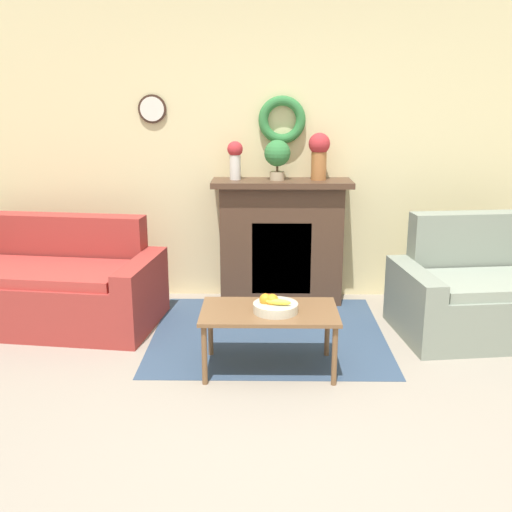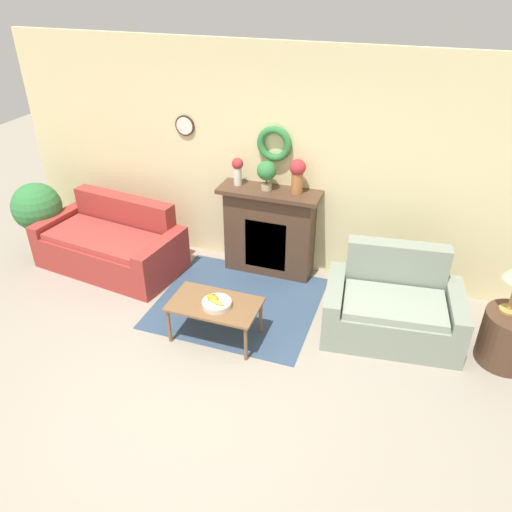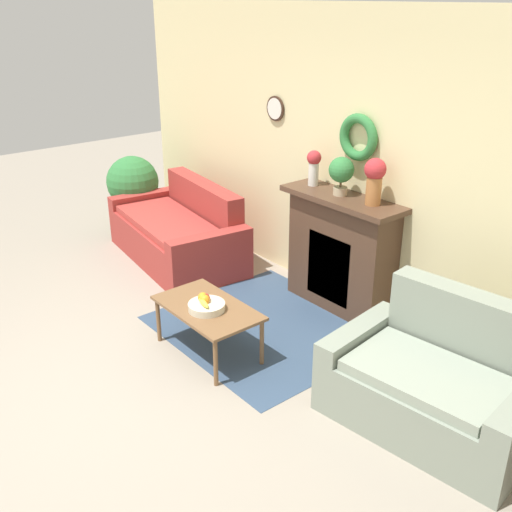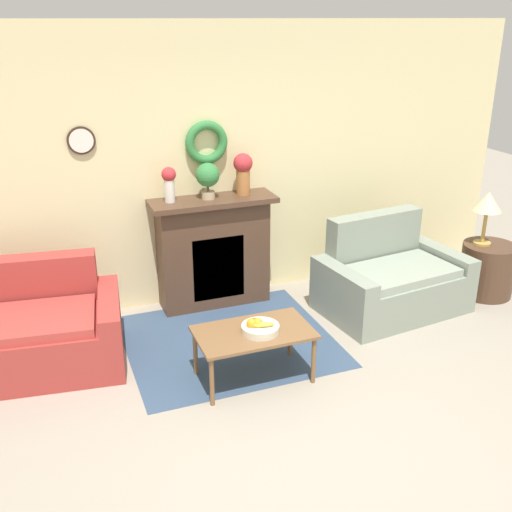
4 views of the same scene
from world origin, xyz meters
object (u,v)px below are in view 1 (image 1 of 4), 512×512
(loveseat_right, at_px, (486,295))
(vase_on_mantel_right, at_px, (319,153))
(fruit_bowl, at_px, (274,306))
(coffee_table, at_px, (269,316))
(fireplace, at_px, (281,241))
(potted_plant_on_mantel, at_px, (277,155))
(vase_on_mantel_left, at_px, (235,157))
(couch_left, at_px, (48,287))

(loveseat_right, bearing_deg, vase_on_mantel_right, 142.86)
(fruit_bowl, bearing_deg, coffee_table, 132.45)
(loveseat_right, height_order, vase_on_mantel_right, vase_on_mantel_right)
(fireplace, xyz_separation_m, potted_plant_on_mantel, (-0.04, -0.01, 0.76))
(loveseat_right, xyz_separation_m, vase_on_mantel_left, (-1.99, 0.74, 1.00))
(fruit_bowl, distance_m, vase_on_mantel_right, 1.76)
(loveseat_right, distance_m, vase_on_mantel_right, 1.80)
(coffee_table, xyz_separation_m, potted_plant_on_mantel, (0.08, 1.42, 0.93))
(loveseat_right, distance_m, fruit_bowl, 1.83)
(vase_on_mantel_left, distance_m, vase_on_mantel_right, 0.72)
(couch_left, bearing_deg, fruit_bowl, -19.21)
(loveseat_right, bearing_deg, potted_plant_on_mantel, 149.25)
(coffee_table, distance_m, fruit_bowl, 0.10)
(fruit_bowl, distance_m, potted_plant_on_mantel, 1.68)
(loveseat_right, height_order, vase_on_mantel_left, vase_on_mantel_left)
(couch_left, distance_m, coffee_table, 2.01)
(couch_left, xyz_separation_m, loveseat_right, (3.51, -0.18, 0.00))
(vase_on_mantel_right, distance_m, potted_plant_on_mantel, 0.36)
(fruit_bowl, relative_size, potted_plant_on_mantel, 0.87)
(couch_left, distance_m, vase_on_mantel_left, 1.90)
(coffee_table, relative_size, vase_on_mantel_left, 2.76)
(vase_on_mantel_left, bearing_deg, couch_left, -159.79)
(potted_plant_on_mantel, bearing_deg, fireplace, 19.53)
(couch_left, height_order, vase_on_mantel_left, vase_on_mantel_left)
(loveseat_right, height_order, fruit_bowl, loveseat_right)
(couch_left, distance_m, loveseat_right, 3.51)
(fireplace, bearing_deg, couch_left, -163.95)
(couch_left, distance_m, fruit_bowl, 2.06)
(fireplace, bearing_deg, vase_on_mantel_right, 0.99)
(fireplace, bearing_deg, loveseat_right, -24.82)
(potted_plant_on_mantel, bearing_deg, loveseat_right, -23.84)
(fireplace, relative_size, vase_on_mantel_left, 3.66)
(fireplace, bearing_deg, vase_on_mantel_left, 179.22)
(vase_on_mantel_left, bearing_deg, coffee_table, -78.68)
(coffee_table, xyz_separation_m, fruit_bowl, (0.03, -0.04, 0.09))
(couch_left, height_order, fruit_bowl, couch_left)
(fireplace, height_order, potted_plant_on_mantel, potted_plant_on_mantel)
(couch_left, xyz_separation_m, potted_plant_on_mantel, (1.88, 0.54, 1.02))
(coffee_table, bearing_deg, potted_plant_on_mantel, 86.91)
(coffee_table, bearing_deg, fireplace, 85.32)
(coffee_table, distance_m, vase_on_mantel_right, 1.78)
(vase_on_mantel_left, height_order, vase_on_mantel_right, vase_on_mantel_right)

